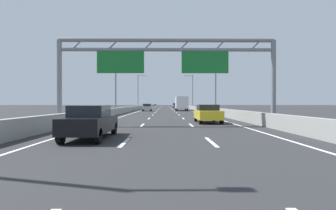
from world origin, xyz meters
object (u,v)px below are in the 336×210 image
object	(u,v)px
black_car	(91,122)
streetlamp_left_far	(139,90)
sign_gantry	(166,59)
blue_car	(176,106)
streetlamp_right_mid	(214,79)
silver_car	(147,107)
streetlamp_left_mid	(117,79)
white_car	(175,105)
yellow_car	(208,113)
box_truck	(182,103)
streetlamp_right_far	(192,90)

from	to	relation	value
black_car	streetlamp_left_far	bearing A→B (deg)	93.34
sign_gantry	blue_car	world-z (taller)	sign_gantry
streetlamp_right_mid	silver_car	size ratio (longest dim) A/B	2.28
streetlamp_left_mid	streetlamp_left_far	world-z (taller)	same
streetlamp_right_mid	streetlamp_left_far	bearing A→B (deg)	112.33
white_car	yellow_car	bearing A→B (deg)	-90.15
yellow_car	blue_car	world-z (taller)	yellow_car
streetlamp_left_mid	black_car	bearing A→B (deg)	-82.74
blue_car	box_truck	world-z (taller)	box_truck
streetlamp_left_far	white_car	size ratio (longest dim) A/B	2.30
streetlamp_left_mid	yellow_car	xyz separation A→B (m)	(10.87, -20.33, -4.62)
silver_car	box_truck	distance (m)	7.69
yellow_car	streetlamp_left_mid	bearing A→B (deg)	118.14
streetlamp_right_mid	white_car	size ratio (longest dim) A/B	2.30
streetlamp_left_mid	black_car	size ratio (longest dim) A/B	2.04
streetlamp_right_mid	box_truck	world-z (taller)	streetlamp_right_mid
sign_gantry	white_car	bearing A→B (deg)	87.60
silver_car	streetlamp_left_far	bearing A→B (deg)	99.44
black_car	blue_car	xyz separation A→B (m)	(7.30, 84.11, -0.05)
sign_gantry	yellow_car	size ratio (longest dim) A/B	3.52
streetlamp_left_far	box_truck	xyz separation A→B (m)	(10.87, -19.63, -3.76)
yellow_car	box_truck	size ratio (longest dim) A/B	0.60
streetlamp_left_far	black_car	xyz separation A→B (m)	(3.92, -67.08, -4.62)
blue_car	yellow_car	bearing A→B (deg)	-90.27
streetlamp_left_far	streetlamp_right_far	distance (m)	14.93
silver_car	black_car	xyz separation A→B (m)	(0.22, -44.84, 0.01)
streetlamp_left_far	blue_car	size ratio (longest dim) A/B	2.29
silver_car	box_truck	bearing A→B (deg)	19.99
streetlamp_left_far	box_truck	distance (m)	22.76
sign_gantry	white_car	xyz separation A→B (m)	(3.70, 88.42, -4.03)
sign_gantry	streetlamp_right_far	bearing A→B (deg)	82.79
streetlamp_left_mid	box_truck	distance (m)	20.30
black_car	yellow_car	bearing A→B (deg)	56.24
streetlamp_right_mid	streetlamp_right_far	world-z (taller)	same
sign_gantry	streetlamp_right_far	size ratio (longest dim) A/B	1.67
streetlamp_left_far	silver_car	bearing A→B (deg)	-80.56
black_car	silver_car	bearing A→B (deg)	90.28
sign_gantry	streetlamp_left_mid	world-z (taller)	streetlamp_left_mid
streetlamp_left_mid	streetlamp_left_far	size ratio (longest dim) A/B	1.00
streetlamp_right_far	box_truck	distance (m)	20.40
streetlamp_left_mid	white_car	bearing A→B (deg)	80.34
blue_car	sign_gantry	bearing A→B (deg)	-92.86
yellow_car	white_car	world-z (taller)	white_car
streetlamp_right_mid	box_truck	distance (m)	17.61
black_car	streetlamp_right_far	bearing A→B (deg)	80.68
sign_gantry	streetlamp_right_mid	world-z (taller)	streetlamp_right_mid
streetlamp_left_mid	blue_car	world-z (taller)	streetlamp_left_mid
streetlamp_right_far	streetlamp_left_far	bearing A→B (deg)	180.00
streetlamp_left_mid	streetlamp_left_far	distance (m)	36.35
sign_gantry	blue_car	distance (m)	76.78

